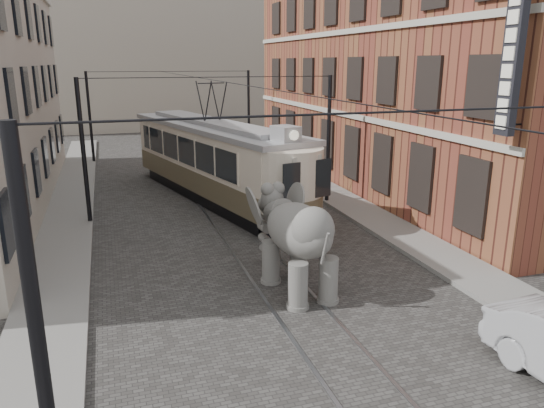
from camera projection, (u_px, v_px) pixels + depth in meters
name	position (u px, v px, depth m)	size (l,w,h in m)	color
ground	(259.00, 259.00, 17.66)	(120.00, 120.00, 0.00)	#403E3B
tram_rails	(259.00, 259.00, 17.66)	(1.54, 80.00, 0.02)	slate
sidewalk_right	(410.00, 239.00, 19.42)	(2.00, 60.00, 0.15)	slate
sidewalk_left	(56.00, 281.00, 15.71)	(2.00, 60.00, 0.15)	slate
brick_building	(406.00, 73.00, 27.56)	(8.00, 26.00, 12.00)	brown
distant_block	(148.00, 57.00, 52.45)	(28.00, 10.00, 14.00)	#A29786
catenary	(220.00, 150.00, 21.38)	(11.00, 30.20, 6.00)	black
tram	(213.00, 142.00, 24.76)	(2.94, 14.27, 5.66)	beige
elephant	(299.00, 244.00, 14.78)	(2.66, 4.84, 2.96)	#65635E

